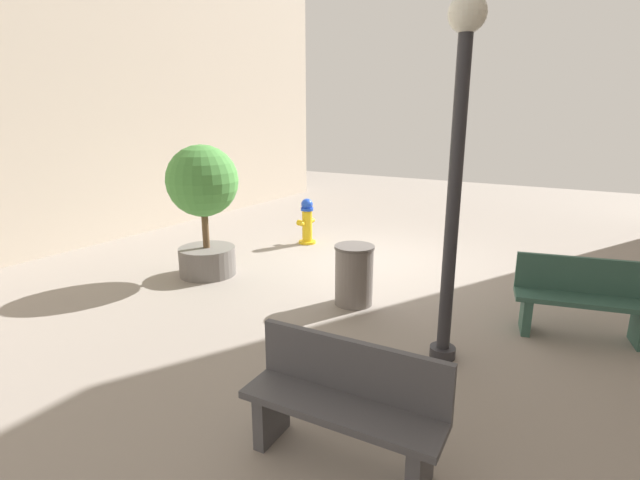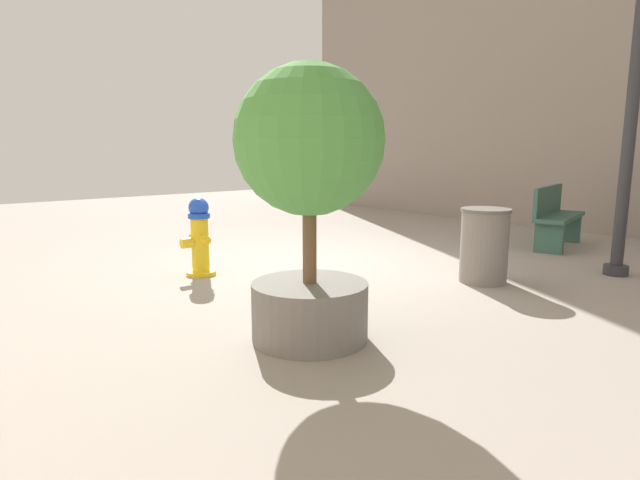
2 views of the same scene
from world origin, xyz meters
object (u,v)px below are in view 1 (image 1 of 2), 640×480
Objects in this scene: bench_near at (583,297)px; planter_tree at (203,198)px; fire_hydrant at (307,221)px; bench_far at (344,402)px; trash_bin at (354,275)px; street_lamp at (458,146)px.

bench_near is 5.57m from planter_tree.
fire_hydrant is 0.60× the size of bench_far.
fire_hydrant is 2.69m from planter_tree.
bench_near is 2.84m from trash_bin.
trash_bin is at bearing -64.48° from bench_far.
fire_hydrant is at bearing -98.03° from planter_tree.
planter_tree is at bearing -9.98° from street_lamp.
planter_tree is (5.47, 0.63, 0.80)m from bench_near.
fire_hydrant is at bearing -20.47° from bench_near.
fire_hydrant is 0.60× the size of bench_near.
bench_far is 0.43× the size of street_lamp.
bench_near is 0.73× the size of planter_tree.
street_lamp is 2.57m from trash_bin.
fire_hydrant is at bearing -46.20° from trash_bin.
street_lamp is 4.31× the size of trash_bin.
street_lamp is at bearing 170.02° from planter_tree.
trash_bin is at bearing -29.29° from street_lamp.
planter_tree is at bearing 2.60° from trash_bin.
bench_near is (-5.11, 1.91, 0.01)m from fire_hydrant.
bench_far reaches higher than fire_hydrant.
fire_hydrant is 6.40m from bench_far.
bench_near is 0.43× the size of street_lamp.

